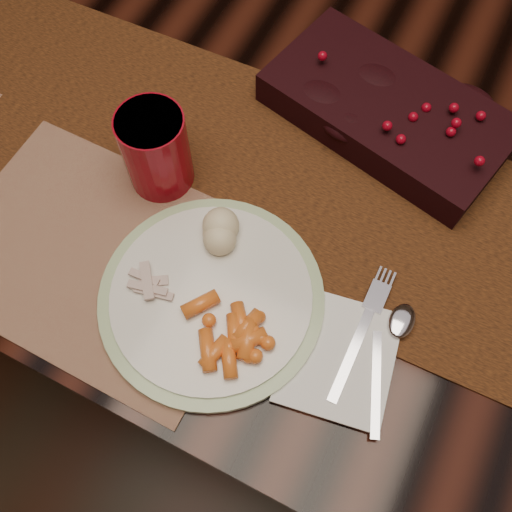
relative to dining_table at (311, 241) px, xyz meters
The scene contains 13 objects.
floor 0.38m from the dining_table, ahead, with size 5.00×5.00×0.00m, color black.
dining_table is the anchor object (origin of this frame).
table_runner 0.40m from the dining_table, 77.22° to the right, with size 1.68×0.35×0.00m, color black.
centerpiece 0.42m from the dining_table, 33.88° to the left, with size 0.35×0.18×0.07m, color black, non-canonical shape.
placemat_main 0.54m from the dining_table, 120.12° to the right, with size 0.41×0.30×0.00m, color brown.
dinner_plate 0.50m from the dining_table, 95.64° to the right, with size 0.29×0.29×0.02m, color silver.
baby_carrots 0.54m from the dining_table, 89.68° to the right, with size 0.10×0.08×0.02m, color orange, non-canonical shape.
mashed_potatoes 0.49m from the dining_table, 99.87° to the right, with size 0.09×0.07×0.05m, color #C2B28D, non-canonical shape.
turkey_shreds 0.54m from the dining_table, 106.28° to the right, with size 0.08×0.07×0.02m, color tan, non-canonical shape.
napkin 0.52m from the dining_table, 65.64° to the right, with size 0.13×0.15×0.01m, color white.
fork 0.51m from the dining_table, 61.48° to the right, with size 0.03×0.17×0.00m, color silver, non-canonical shape.
spoon 0.53m from the dining_table, 57.01° to the right, with size 0.03×0.16×0.00m, color silver, non-canonical shape.
red_cup 0.51m from the dining_table, 134.49° to the right, with size 0.09×0.09×0.12m, color maroon.
Camera 1 is at (0.14, -0.53, 1.44)m, focal length 40.00 mm.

